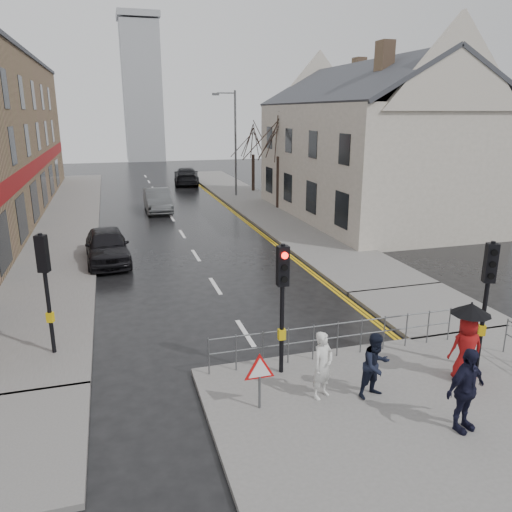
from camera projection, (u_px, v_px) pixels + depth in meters
ground at (276, 381)px, 12.62m from camera, size 120.00×120.00×0.00m
near_pavement at (470, 442)px, 10.19m from camera, size 10.00×9.00×0.14m
left_pavement at (67, 217)px, 32.05m from camera, size 4.00×44.00×0.14m
right_pavement at (252, 202)px, 37.40m from camera, size 4.00×40.00×0.14m
pavement_bridge_right at (428, 308)px, 17.12m from camera, size 4.00×4.20×0.14m
building_right_cream at (367, 142)px, 31.12m from camera, size 9.00×16.40×10.10m
church_tower at (142, 93)px, 67.67m from camera, size 5.00×5.00×18.00m
traffic_signal_near_left at (282, 287)px, 12.17m from camera, size 0.28×0.27×3.40m
traffic_signal_near_right at (488, 283)px, 12.41m from camera, size 0.34×0.33×3.40m
traffic_signal_far_left at (45, 273)px, 13.22m from camera, size 0.34×0.33×3.40m
guard_railing_front at (338, 332)px, 13.46m from camera, size 7.14×0.04×1.00m
warning_sign at (260, 372)px, 11.00m from camera, size 0.80×0.07×1.35m
street_lamp at (233, 137)px, 38.69m from camera, size 1.83×0.25×8.00m
tree_near at (279, 134)px, 33.49m from camera, size 2.40×2.40×6.58m
tree_far at (253, 139)px, 41.20m from camera, size 2.40×2.40×5.64m
pedestrian_a at (323, 365)px, 11.48m from camera, size 0.70×0.61×1.63m
pedestrian_b at (376, 365)px, 11.52m from camera, size 0.89×0.76×1.58m
pedestrian_with_umbrella at (468, 338)px, 12.17m from camera, size 0.96×0.96×2.02m
pedestrian_d at (466, 390)px, 10.26m from camera, size 1.16×0.70×1.85m
car_parked at (107, 246)px, 22.39m from camera, size 2.09×4.69×1.57m
car_mid at (158, 200)px, 33.91m from camera, size 1.65×4.70×1.55m
car_far at (186, 176)px, 46.58m from camera, size 2.96×5.74×1.59m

